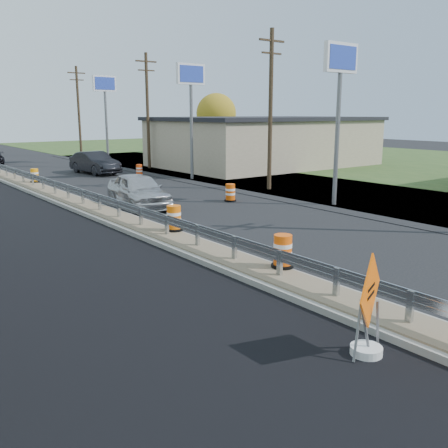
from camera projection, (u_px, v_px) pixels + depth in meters
ground at (198, 252)px, 16.94m from camera, size 140.00×140.00×0.00m
grass_verge_far at (422, 168)px, 42.48m from camera, size 40.00×120.00×0.03m
median at (100, 212)px, 23.12m from camera, size 1.60×55.00×0.23m
guardrail at (91, 196)px, 23.76m from camera, size 0.10×46.15×0.72m
retail_building_near at (265, 141)px, 44.42m from camera, size 18.50×12.50×4.27m
pylon_sign_south at (340, 73)px, 24.08m from camera, size 2.20×0.30×7.90m
pylon_sign_mid at (191, 85)px, 34.16m from camera, size 2.20×0.30×7.90m
pylon_sign_north at (105, 92)px, 45.01m from camera, size 2.20×0.30×7.90m
utility_pole_smid at (271, 107)px, 29.66m from camera, size 1.90×0.26×9.40m
utility_pole_nmid at (148, 109)px, 41.29m from camera, size 1.90×0.26×9.40m
utility_pole_north at (79, 110)px, 52.92m from camera, size 1.90×0.26×9.40m
tree_far_yellow at (216, 114)px, 57.73m from camera, size 4.62×4.62×6.86m
caution_sign at (368, 330)px, 9.59m from camera, size 1.38×0.63×2.06m
barrel_median_near at (283, 252)px, 14.37m from camera, size 0.66×0.66×0.96m
barrel_median_mid at (174, 219)px, 18.87m from camera, size 0.66×0.66×0.97m
barrel_median_far at (35, 176)px, 32.13m from camera, size 0.60×0.60×0.87m
barrel_shoulder_near at (230, 193)px, 26.52m from camera, size 0.63×0.63×0.93m
barrel_shoulder_mid at (139, 170)px, 37.27m from camera, size 0.58×0.58×0.85m
barrel_shoulder_far at (86, 164)px, 41.66m from camera, size 0.60×0.60×0.89m
car_silver at (139, 190)px, 24.71m from camera, size 2.62×5.20×1.70m
car_dark_mid at (95, 163)px, 38.50m from camera, size 2.26×5.29×1.70m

